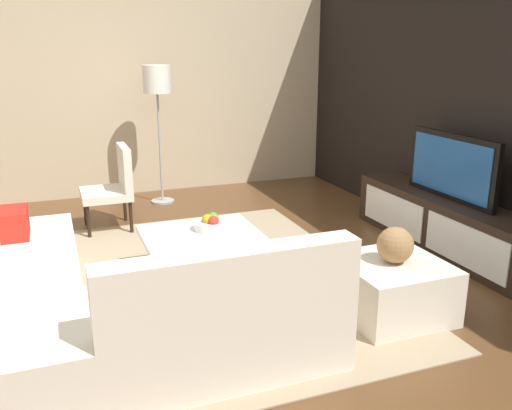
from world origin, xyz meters
TOP-DOWN VIEW (x-y plane):
  - ground_plane at (0.00, 0.00)m, footprint 14.00×14.00m
  - feature_wall_back at (0.00, 2.70)m, footprint 6.40×0.12m
  - side_wall_left at (-3.20, 0.20)m, footprint 0.12×5.20m
  - area_rug at (-0.10, 0.00)m, footprint 3.36×2.81m
  - media_console at (0.00, 2.40)m, footprint 2.25×0.47m
  - television at (0.00, 2.40)m, footprint 1.12×0.06m
  - sectional_couch at (0.52, -0.91)m, footprint 2.49×2.29m
  - coffee_table at (-0.10, 0.10)m, footprint 1.04×0.94m
  - accent_chair_near at (-1.75, -0.40)m, footprint 0.54×0.50m
  - floor_lamp at (-2.57, 0.24)m, footprint 0.32×0.32m
  - ottoman at (0.91, 1.18)m, footprint 0.70×0.70m
  - fruit_bowl at (-0.28, 0.20)m, footprint 0.28×0.28m
  - decorative_ball at (0.91, 1.18)m, footprint 0.25×0.25m

SIDE VIEW (x-z plane):
  - ground_plane at x=0.00m, z-range 0.00..0.00m
  - area_rug at x=-0.10m, z-range 0.00..0.01m
  - ottoman at x=0.91m, z-range 0.00..0.40m
  - coffee_table at x=-0.10m, z-range 0.01..0.39m
  - media_console at x=0.00m, z-range 0.00..0.50m
  - sectional_couch at x=0.52m, z-range -0.13..0.70m
  - fruit_bowl at x=-0.28m, z-range 0.37..0.50m
  - accent_chair_near at x=-1.75m, z-range 0.06..0.93m
  - decorative_ball at x=0.91m, z-range 0.40..0.65m
  - television at x=0.00m, z-range 0.50..1.10m
  - floor_lamp at x=-2.57m, z-range 0.56..2.21m
  - feature_wall_back at x=0.00m, z-range 0.00..2.80m
  - side_wall_left at x=-3.20m, z-range 0.00..2.80m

